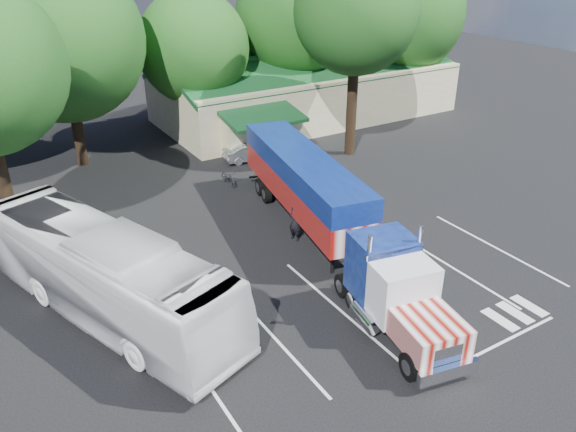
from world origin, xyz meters
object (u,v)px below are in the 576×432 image
bicycle (228,178)px  silver_sedan (252,151)px  tour_bus (105,273)px  woman (295,223)px  semi_truck (324,204)px

bicycle → silver_sedan: bearing=40.3°
silver_sedan → tour_bus: bearing=140.6°
bicycle → silver_sedan: silver_sedan is taller
woman → tour_bus: bearing=76.8°
semi_truck → tour_bus: 10.51m
semi_truck → woman: size_ratio=10.14×
semi_truck → silver_sedan: 12.55m
tour_bus → silver_sedan: (13.05, 12.25, -1.25)m
woman → silver_sedan: (3.40, 10.97, -0.32)m
tour_bus → silver_sedan: size_ratio=3.50×
bicycle → tour_bus: (-9.85, -9.36, 1.44)m
tour_bus → silver_sedan: bearing=23.5°
semi_truck → bicycle: semi_truck is taller
semi_truck → bicycle: 9.49m
semi_truck → tour_bus: size_ratio=1.43×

